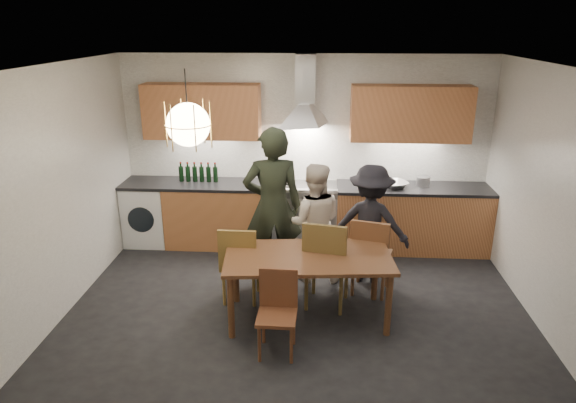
# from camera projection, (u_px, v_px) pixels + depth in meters

# --- Properties ---
(ground) EXTENTS (5.00, 5.00, 0.00)m
(ground) POSITION_uv_depth(u_px,v_px,m) (297.00, 321.00, 5.41)
(ground) COLOR black
(ground) RESTS_ON ground
(room_shell) EXTENTS (5.02, 4.52, 2.61)m
(room_shell) POSITION_uv_depth(u_px,v_px,m) (298.00, 165.00, 4.85)
(room_shell) COLOR white
(room_shell) RESTS_ON ground
(counter_run) EXTENTS (5.00, 0.62, 0.90)m
(counter_run) POSITION_uv_depth(u_px,v_px,m) (305.00, 216.00, 7.10)
(counter_run) COLOR #CA824E
(counter_run) RESTS_ON ground
(range_stove) EXTENTS (0.90, 0.60, 0.92)m
(range_stove) POSITION_uv_depth(u_px,v_px,m) (304.00, 216.00, 7.10)
(range_stove) COLOR silver
(range_stove) RESTS_ON ground
(wall_fixtures) EXTENTS (4.30, 0.54, 1.10)m
(wall_fixtures) POSITION_uv_depth(u_px,v_px,m) (305.00, 112.00, 6.73)
(wall_fixtures) COLOR #D58652
(wall_fixtures) RESTS_ON ground
(pendant_lamp) EXTENTS (0.43, 0.43, 0.70)m
(pendant_lamp) POSITION_uv_depth(u_px,v_px,m) (188.00, 125.00, 4.68)
(pendant_lamp) COLOR black
(pendant_lamp) RESTS_ON ground
(dining_table) EXTENTS (1.78, 1.01, 0.72)m
(dining_table) POSITION_uv_depth(u_px,v_px,m) (308.00, 263.00, 5.29)
(dining_table) COLOR brown
(dining_table) RESTS_ON ground
(chair_back_left) EXTENTS (0.42, 0.42, 0.91)m
(chair_back_left) POSITION_uv_depth(u_px,v_px,m) (239.00, 260.00, 5.62)
(chair_back_left) COLOR brown
(chair_back_left) RESTS_ON ground
(chair_back_mid) EXTENTS (0.55, 0.55, 1.03)m
(chair_back_mid) POSITION_uv_depth(u_px,v_px,m) (326.00, 260.00, 5.47)
(chair_back_mid) COLOR brown
(chair_back_mid) RESTS_ON ground
(chair_back_right) EXTENTS (0.52, 0.52, 0.94)m
(chair_back_right) POSITION_uv_depth(u_px,v_px,m) (370.00, 252.00, 5.78)
(chair_back_right) COLOR brown
(chair_back_right) RESTS_ON ground
(chair_front) EXTENTS (0.37, 0.37, 0.81)m
(chair_front) POSITION_uv_depth(u_px,v_px,m) (278.00, 306.00, 4.82)
(chair_front) COLOR #5B301B
(chair_front) RESTS_ON ground
(person_left) EXTENTS (0.75, 0.55, 1.89)m
(person_left) POSITION_uv_depth(u_px,v_px,m) (273.00, 207.00, 5.99)
(person_left) COLOR black
(person_left) RESTS_ON ground
(person_mid) EXTENTS (0.71, 0.56, 1.46)m
(person_mid) POSITION_uv_depth(u_px,v_px,m) (314.00, 223.00, 6.11)
(person_mid) COLOR beige
(person_mid) RESTS_ON ground
(person_right) EXTENTS (1.03, 0.73, 1.44)m
(person_right) POSITION_uv_depth(u_px,v_px,m) (370.00, 224.00, 6.09)
(person_right) COLOR black
(person_right) RESTS_ON ground
(mixing_bowl) EXTENTS (0.45, 0.45, 0.08)m
(mixing_bowl) POSITION_uv_depth(u_px,v_px,m) (394.00, 184.00, 6.82)
(mixing_bowl) COLOR silver
(mixing_bowl) RESTS_ON counter_run
(stock_pot) EXTENTS (0.21, 0.21, 0.12)m
(stock_pot) POSITION_uv_depth(u_px,v_px,m) (423.00, 181.00, 6.88)
(stock_pot) COLOR #B0B1B4
(stock_pot) RESTS_ON counter_run
(wine_bottles) EXTENTS (0.54, 0.06, 0.27)m
(wine_bottles) POSITION_uv_depth(u_px,v_px,m) (198.00, 172.00, 7.05)
(wine_bottles) COLOR black
(wine_bottles) RESTS_ON counter_run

